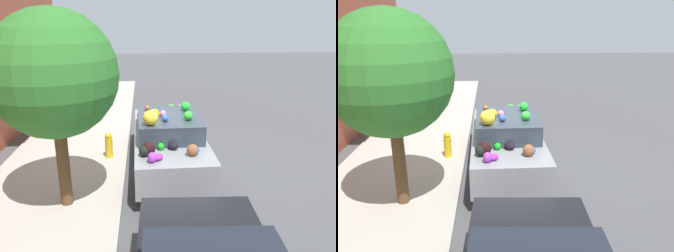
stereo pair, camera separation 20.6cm
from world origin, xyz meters
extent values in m
plane|color=#4C4C4F|center=(0.00, 0.00, 0.00)|extent=(60.00, 60.00, 0.00)
cube|color=#B2ADA3|center=(0.00, 2.70, 0.06)|extent=(24.00, 3.20, 0.11)
cube|color=orange|center=(2.42, 4.35, 2.18)|extent=(2.96, 0.90, 0.55)
cylinder|color=brown|center=(-1.79, 2.21, 1.02)|extent=(0.24, 0.24, 1.81)
sphere|color=#2D7228|center=(-1.79, 2.21, 2.74)|extent=(2.35, 2.35, 2.35)
cylinder|color=gold|center=(0.50, 1.57, 0.39)|extent=(0.20, 0.20, 0.55)
sphere|color=gold|center=(0.50, 1.57, 0.72)|extent=(0.18, 0.18, 0.18)
cube|color=gray|center=(0.00, 0.01, 0.64)|extent=(4.37, 1.75, 0.69)
cube|color=#333D47|center=(-0.17, 0.01, 1.22)|extent=(1.98, 1.51, 0.46)
cylinder|color=black|center=(1.33, 0.80, 0.30)|extent=(0.60, 0.19, 0.60)
cylinder|color=black|center=(1.36, -0.74, 0.30)|extent=(0.60, 0.19, 0.60)
cylinder|color=black|center=(-1.36, 0.75, 0.30)|extent=(0.60, 0.19, 0.60)
cylinder|color=black|center=(-1.33, -0.78, 0.30)|extent=(0.60, 0.19, 0.60)
sphere|color=red|center=(0.99, 0.65, 1.14)|extent=(0.40, 0.40, 0.30)
sphere|color=black|center=(-1.50, 0.53, 1.14)|extent=(0.42, 0.42, 0.30)
ellipsoid|color=green|center=(1.28, 0.59, 1.08)|extent=(0.26, 0.23, 0.17)
sphere|color=green|center=(-0.57, -0.42, 1.55)|extent=(0.22, 0.22, 0.21)
ellipsoid|color=green|center=(1.23, -0.44, 1.13)|extent=(0.46, 0.41, 0.28)
ellipsoid|color=brown|center=(0.33, 0.52, 1.52)|extent=(0.18, 0.18, 0.14)
ellipsoid|color=green|center=(1.53, -0.20, 1.15)|extent=(0.23, 0.29, 0.32)
sphere|color=purple|center=(1.81, -0.23, 1.11)|extent=(0.34, 0.34, 0.24)
sphere|color=pink|center=(-0.24, 0.15, 1.52)|extent=(0.17, 0.17, 0.15)
sphere|color=black|center=(-0.49, -0.44, 1.54)|extent=(0.24, 0.24, 0.17)
sphere|color=white|center=(1.84, 0.59, 1.07)|extent=(0.21, 0.21, 0.16)
ellipsoid|color=yellow|center=(-0.27, 0.35, 1.55)|extent=(0.31, 0.31, 0.20)
ellipsoid|color=red|center=(0.95, 0.27, 1.14)|extent=(0.34, 0.28, 0.30)
ellipsoid|color=purple|center=(-1.77, 0.34, 1.05)|extent=(0.28, 0.28, 0.13)
sphere|color=yellow|center=(-0.87, 0.46, 1.62)|extent=(0.40, 0.40, 0.34)
sphere|color=pink|center=(1.56, -0.47, 1.13)|extent=(0.37, 0.37, 0.28)
ellipsoid|color=black|center=(-1.52, 0.58, 1.12)|extent=(0.42, 0.40, 0.25)
sphere|color=blue|center=(1.43, -0.53, 1.13)|extent=(0.37, 0.37, 0.28)
sphere|color=blue|center=(-0.64, 0.13, 1.53)|extent=(0.18, 0.18, 0.16)
sphere|color=brown|center=(-1.59, -0.38, 1.11)|extent=(0.34, 0.34, 0.24)
ellipsoid|color=blue|center=(-1.50, -0.44, 1.07)|extent=(0.25, 0.27, 0.16)
sphere|color=green|center=(0.25, -0.46, 1.56)|extent=(0.25, 0.25, 0.23)
ellipsoid|color=black|center=(-1.22, -0.01, 1.07)|extent=(0.30, 0.31, 0.17)
sphere|color=green|center=(-1.22, 0.26, 1.07)|extent=(0.16, 0.16, 0.15)
ellipsoid|color=purple|center=(-1.87, 0.47, 1.10)|extent=(0.25, 0.24, 0.21)
ellipsoid|color=#965829|center=(-0.86, 0.46, 1.57)|extent=(0.29, 0.32, 0.25)
camera|label=1|loc=(-7.80, 0.60, 3.68)|focal=35.00mm
camera|label=2|loc=(-7.81, 0.40, 3.68)|focal=35.00mm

